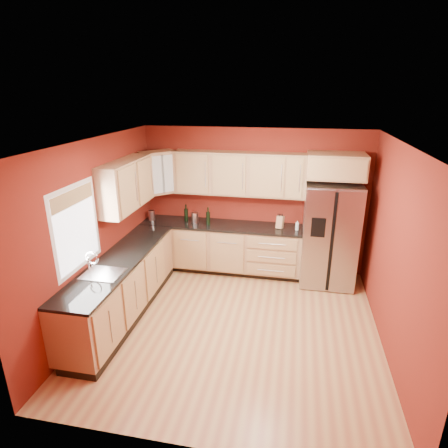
{
  "coord_description": "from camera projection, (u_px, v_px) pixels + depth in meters",
  "views": [
    {
      "loc": [
        0.73,
        -4.52,
        3.21
      ],
      "look_at": [
        -0.34,
        0.9,
        1.22
      ],
      "focal_mm": 30.0,
      "sensor_mm": 36.0,
      "label": 1
    }
  ],
  "objects": [
    {
      "name": "upper_cabinets_left",
      "position": [
        127.0,
        185.0,
        5.77
      ],
      "size": [
        0.33,
        1.35,
        0.75
      ],
      "primitive_type": "cube",
      "color": "#A0714D",
      "rests_on": "wall_left"
    },
    {
      "name": "upper_cabinets_back",
      "position": [
        239.0,
        174.0,
        6.51
      ],
      "size": [
        2.3,
        0.33,
        0.75
      ],
      "primitive_type": "cube",
      "color": "#A0714D",
      "rests_on": "wall_back"
    },
    {
      "name": "knife_block",
      "position": [
        280.0,
        222.0,
        6.52
      ],
      "size": [
        0.14,
        0.13,
        0.22
      ],
      "primitive_type": "cube",
      "rotation": [
        0.0,
        0.0,
        -0.33
      ],
      "color": "tan",
      "rests_on": "countertop_back"
    },
    {
      "name": "window",
      "position": [
        76.0,
        228.0,
        4.76
      ],
      "size": [
        0.03,
        0.9,
        1.0
      ],
      "primitive_type": "cube",
      "color": "white",
      "rests_on": "wall_left"
    },
    {
      "name": "wall_right",
      "position": [
        396.0,
        255.0,
        4.59
      ],
      "size": [
        0.04,
        4.0,
        2.6
      ],
      "primitive_type": "cube",
      "color": "maroon",
      "rests_on": "floor"
    },
    {
      "name": "countertop_left",
      "position": [
        120.0,
        259.0,
        5.39
      ],
      "size": [
        0.62,
        2.8,
        0.04
      ],
      "primitive_type": "cube",
      "color": "black",
      "rests_on": "base_cabinets_left"
    },
    {
      "name": "sink_faucet",
      "position": [
        102.0,
        264.0,
        4.87
      ],
      "size": [
        0.5,
        0.42,
        0.3
      ],
      "primitive_type": null,
      "color": "white",
      "rests_on": "countertop_left"
    },
    {
      "name": "wine_bottle_a",
      "position": [
        186.0,
        213.0,
        6.86
      ],
      "size": [
        0.09,
        0.09,
        0.32
      ],
      "primitive_type": null,
      "rotation": [
        0.0,
        0.0,
        0.26
      ],
      "color": "black",
      "rests_on": "countertop_back"
    },
    {
      "name": "wall_left",
      "position": [
        97.0,
        232.0,
        5.31
      ],
      "size": [
        0.04,
        4.0,
        2.6
      ],
      "primitive_type": "cube",
      "color": "maroon",
      "rests_on": "floor"
    },
    {
      "name": "wall_front",
      "position": [
        197.0,
        334.0,
        3.11
      ],
      "size": [
        4.0,
        0.04,
        2.6
      ],
      "primitive_type": "cube",
      "color": "maroon",
      "rests_on": "floor"
    },
    {
      "name": "floor",
      "position": [
        235.0,
        326.0,
        5.39
      ],
      "size": [
        4.0,
        4.0,
        0.0
      ],
      "primitive_type": "plane",
      "color": "#B06B44",
      "rests_on": "ground"
    },
    {
      "name": "ceiling",
      "position": [
        237.0,
        143.0,
        4.51
      ],
      "size": [
        4.0,
        4.0,
        0.0
      ],
      "primitive_type": "plane",
      "color": "silver",
      "rests_on": "wall_back"
    },
    {
      "name": "refrigerator",
      "position": [
        330.0,
        234.0,
        6.35
      ],
      "size": [
        0.9,
        0.75,
        1.78
      ],
      "primitive_type": "cube",
      "color": "silver",
      "rests_on": "floor"
    },
    {
      "name": "canister_left",
      "position": [
        152.0,
        215.0,
        6.92
      ],
      "size": [
        0.14,
        0.14,
        0.19
      ],
      "primitive_type": "cylinder",
      "rotation": [
        0.0,
        0.0,
        0.26
      ],
      "color": "silver",
      "rests_on": "countertop_back"
    },
    {
      "name": "over_fridge_cabinet",
      "position": [
        336.0,
        166.0,
        6.02
      ],
      "size": [
        0.92,
        0.6,
        0.4
      ],
      "primitive_type": "cube",
      "color": "#A0714D",
      "rests_on": "wall_back"
    },
    {
      "name": "countertop_back",
      "position": [
        221.0,
        225.0,
        6.75
      ],
      "size": [
        2.9,
        0.62,
        0.04
      ],
      "primitive_type": "cube",
      "color": "black",
      "rests_on": "base_cabinets_back"
    },
    {
      "name": "wall_back",
      "position": [
        254.0,
        201.0,
        6.8
      ],
      "size": [
        4.0,
        0.04,
        2.6
      ],
      "primitive_type": "cube",
      "color": "maroon",
      "rests_on": "floor"
    },
    {
      "name": "canister_right",
      "position": [
        195.0,
        218.0,
        6.78
      ],
      "size": [
        0.14,
        0.14,
        0.2
      ],
      "primitive_type": "cylinder",
      "rotation": [
        0.0,
        0.0,
        -0.18
      ],
      "color": "silver",
      "rests_on": "countertop_back"
    },
    {
      "name": "soap_dispenser",
      "position": [
        297.0,
        226.0,
        6.43
      ],
      "size": [
        0.07,
        0.07,
        0.17
      ],
      "primitive_type": "cylinder",
      "rotation": [
        0.0,
        0.0,
        -0.44
      ],
      "color": "white",
      "rests_on": "countertop_back"
    },
    {
      "name": "base_cabinets_left",
      "position": [
        122.0,
        287.0,
        5.55
      ],
      "size": [
        0.6,
        2.8,
        0.88
      ],
      "primitive_type": "cube",
      "color": "#A0714D",
      "rests_on": "floor"
    },
    {
      "name": "base_cabinets_back",
      "position": [
        221.0,
        248.0,
        6.91
      ],
      "size": [
        2.9,
        0.6,
        0.88
      ],
      "primitive_type": "cube",
      "color": "#A0714D",
      "rests_on": "floor"
    },
    {
      "name": "wine_bottle_b",
      "position": [
        208.0,
        216.0,
        6.67
      ],
      "size": [
        0.08,
        0.08,
        0.32
      ],
      "primitive_type": null,
      "rotation": [
        0.0,
        0.0,
        -0.09
      ],
      "color": "black",
      "rests_on": "countertop_back"
    },
    {
      "name": "corner_upper_cabinet",
      "position": [
        159.0,
        172.0,
        6.62
      ],
      "size": [
        0.67,
        0.67,
        0.75
      ],
      "primitive_type": "cube",
      "rotation": [
        0.0,
        0.0,
        0.79
      ],
      "color": "#A0714D",
      "rests_on": "wall_back"
    }
  ]
}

